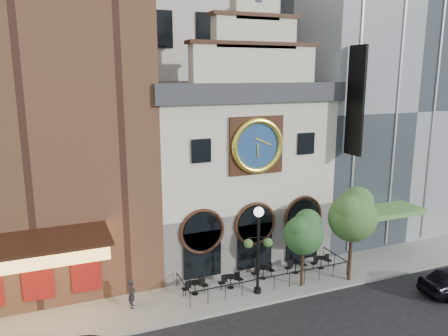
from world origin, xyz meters
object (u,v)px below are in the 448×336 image
object	(u,v)px
bistro_0	(195,287)
bistro_2	(263,272)
pedestrian	(132,293)
tree_right	(353,214)
lamppost	(258,241)
tree_left	(304,232)
bistro_4	(321,262)
bistro_3	(296,266)
bistro_1	(231,281)

from	to	relation	value
bistro_0	bistro_2	world-z (taller)	same
pedestrian	tree_right	distance (m)	13.89
lamppost	tree_left	distance (m)	2.96
bistro_4	pedestrian	distance (m)	12.61
bistro_3	bistro_4	bearing A→B (deg)	-0.92
bistro_1	lamppost	distance (m)	3.29
bistro_0	bistro_3	xyz separation A→B (m)	(6.97, 0.18, 0.00)
bistro_3	bistro_2	bearing A→B (deg)	177.78
tree_left	tree_right	bearing A→B (deg)	-7.88
lamppost	tree_right	size ratio (longest dim) A/B	0.90
bistro_3	bistro_0	bearing A→B (deg)	-178.53
tree_left	tree_right	xyz separation A→B (m)	(3.20, -0.44, 0.87)
bistro_0	tree_left	world-z (taller)	tree_left
bistro_4	lamppost	distance (m)	6.27
bistro_2	bistro_3	world-z (taller)	same
bistro_4	tree_left	size ratio (longest dim) A/B	0.33
bistro_3	bistro_4	distance (m)	1.93
bistro_1	tree_left	distance (m)	5.33
bistro_1	pedestrian	world-z (taller)	pedestrian
bistro_4	pedestrian	xyz separation A→B (m)	(-12.60, -0.23, 0.38)
bistro_1	lamppost	size ratio (longest dim) A/B	0.30
bistro_1	bistro_2	size ratio (longest dim) A/B	1.00
bistro_1	tree_right	distance (m)	8.53
bistro_0	pedestrian	distance (m)	3.72
bistro_2	pedestrian	world-z (taller)	pedestrian
bistro_4	lamppost	world-z (taller)	lamppost
bistro_3	tree_left	xyz separation A→B (m)	(-0.54, -1.59, 3.02)
bistro_2	tree_right	xyz separation A→B (m)	(5.00, -2.13, 3.88)
bistro_0	tree_right	xyz separation A→B (m)	(9.63, -1.86, 3.88)
bistro_1	bistro_4	size ratio (longest dim) A/B	1.00
lamppost	pedestrian	bearing A→B (deg)	-174.10
bistro_0	bistro_3	distance (m)	6.97
bistro_4	pedestrian	bearing A→B (deg)	-178.95
bistro_0	bistro_1	xyz separation A→B (m)	(2.25, -0.08, 0.00)
bistro_0	tree_right	bearing A→B (deg)	-10.93
bistro_0	bistro_4	bearing A→B (deg)	0.95
pedestrian	bistro_4	bearing A→B (deg)	-75.70
bistro_1	tree_right	world-z (taller)	tree_right
bistro_3	tree_right	bearing A→B (deg)	-37.45
bistro_4	bistro_1	bearing A→B (deg)	-178.00
bistro_4	tree_right	world-z (taller)	tree_right
tree_left	pedestrian	bearing A→B (deg)	172.51
bistro_3	bistro_1	bearing A→B (deg)	-176.80
bistro_1	lamppost	world-z (taller)	lamppost
bistro_1	tree_left	xyz separation A→B (m)	(4.18, -1.33, 3.02)
bistro_1	bistro_4	distance (m)	6.66
pedestrian	bistro_3	bearing A→B (deg)	-75.34
bistro_0	bistro_4	xyz separation A→B (m)	(8.90, 0.15, 0.00)
bistro_1	bistro_2	bearing A→B (deg)	8.46
bistro_2	tree_left	bearing A→B (deg)	-43.10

